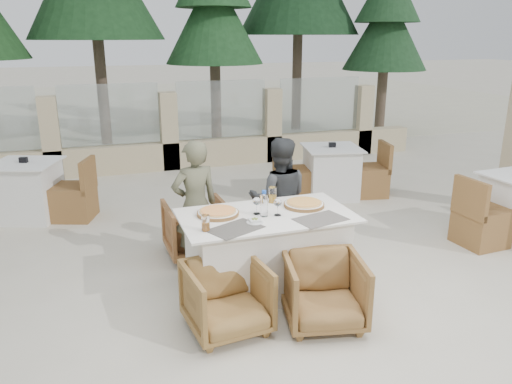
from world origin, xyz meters
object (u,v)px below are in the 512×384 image
object	(u,v)px
bg_table_b	(331,172)
dining_table	(266,253)
armchair_near_left	(227,298)
pizza_left	(218,212)
olive_dish	(255,220)
beer_glass_right	(273,195)
armchair_far_right	(269,229)
armchair_near_right	(324,291)
beer_glass_left	(206,223)
wine_glass_centre	(257,205)
pizza_right	(304,204)
wine_glass_near	(278,206)
water_bottle	(264,203)
armchair_far_left	(196,228)
bg_table_a	(28,191)
diner_left	(195,205)
diner_right	(279,199)

from	to	relation	value
bg_table_b	dining_table	bearing A→B (deg)	-116.46
dining_table	armchair_near_left	distance (m)	0.78
pizza_left	olive_dish	bearing A→B (deg)	-49.34
beer_glass_right	armchair_far_right	size ratio (longest dim) A/B	0.22
armchair_near_right	beer_glass_left	bearing A→B (deg)	162.76
wine_glass_centre	armchair_near_left	world-z (taller)	wine_glass_centre
pizza_right	armchair_near_left	xyz separation A→B (m)	(-0.97, -0.65, -0.50)
wine_glass_near	bg_table_b	world-z (taller)	wine_glass_near
dining_table	pizza_right	bearing A→B (deg)	13.46
dining_table	armchair_near_left	size ratio (longest dim) A/B	2.47
wine_glass_centre	beer_glass_right	bearing A→B (deg)	46.13
bg_table_b	pizza_right	bearing A→B (deg)	-110.89
armchair_far_right	armchair_near_right	world-z (taller)	armchair_far_right
pizza_right	olive_dish	bearing A→B (deg)	-155.81
armchair_far_right	armchair_near_left	xyz separation A→B (m)	(-0.84, -1.25, -0.03)
water_bottle	armchair_far_left	xyz separation A→B (m)	(-0.42, 1.05, -0.58)
beer_glass_right	bg_table_a	bearing A→B (deg)	134.05
water_bottle	beer_glass_left	xyz separation A→B (m)	(-0.59, -0.18, -0.05)
beer_glass_left	armchair_near_left	world-z (taller)	beer_glass_left
beer_glass_right	armchair_far_left	bearing A→B (deg)	131.74
dining_table	beer_glass_right	size ratio (longest dim) A/B	10.28
armchair_near_left	diner_left	xyz separation A→B (m)	(0.03, 1.29, 0.39)
olive_dish	armchair_near_right	world-z (taller)	olive_dish
wine_glass_near	armchair_far_right	distance (m)	0.96
water_bottle	pizza_right	bearing A→B (deg)	15.89
pizza_right	water_bottle	world-z (taller)	water_bottle
water_bottle	diner_right	bearing A→B (deg)	58.55
beer_glass_left	olive_dish	distance (m)	0.46
olive_dish	pizza_right	bearing A→B (deg)	24.19
bg_table_b	water_bottle	bearing A→B (deg)	-116.64
armchair_near_left	diner_right	bearing A→B (deg)	46.46
wine_glass_near	bg_table_a	bearing A→B (deg)	129.25
pizza_right	diner_left	bearing A→B (deg)	145.73
olive_dish	diner_right	distance (m)	0.99
wine_glass_centre	bg_table_b	bearing A→B (deg)	50.01
beer_glass_left	armchair_far_left	distance (m)	1.35
armchair_far_right	diner_right	bearing A→B (deg)	124.94
pizza_right	bg_table_b	world-z (taller)	pizza_right
diner_left	pizza_left	bearing A→B (deg)	89.14
armchair_far_right	wine_glass_near	bearing A→B (deg)	51.50
water_bottle	armchair_near_right	world-z (taller)	water_bottle
armchair_near_left	dining_table	bearing A→B (deg)	39.29
wine_glass_centre	olive_dish	bearing A→B (deg)	-113.13
water_bottle	wine_glass_near	xyz separation A→B (m)	(0.13, -0.02, -0.03)
armchair_far_left	armchair_far_right	world-z (taller)	armchair_far_right
olive_dish	armchair_near_left	xyz separation A→B (m)	(-0.37, -0.38, -0.50)
olive_dish	armchair_far_right	bearing A→B (deg)	61.89
wine_glass_near	beer_glass_right	distance (m)	0.38
wine_glass_centre	armchair_near_left	xyz separation A→B (m)	(-0.46, -0.59, -0.57)
pizza_right	armchair_near_left	bearing A→B (deg)	-146.13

